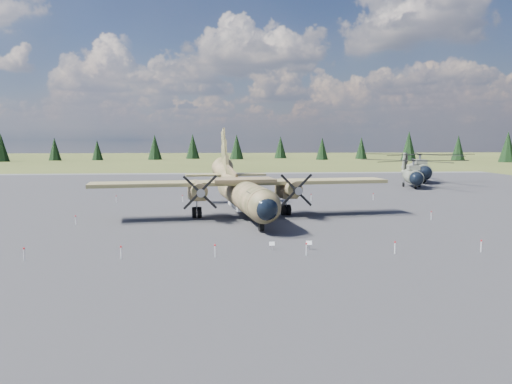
{
  "coord_description": "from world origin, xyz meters",
  "views": [
    {
      "loc": [
        -3.92,
        -45.38,
        7.59
      ],
      "look_at": [
        -0.07,
        2.0,
        2.62
      ],
      "focal_mm": 35.0,
      "sensor_mm": 36.0,
      "label": 1
    }
  ],
  "objects": [
    {
      "name": "helicopter_near",
      "position": [
        27.46,
        31.71,
        3.17
      ],
      "size": [
        21.05,
        22.12,
        4.47
      ],
      "rotation": [
        0.0,
        0.0,
        -0.23
      ],
      "color": "slate",
      "rests_on": "ground"
    },
    {
      "name": "transport_plane",
      "position": [
        -1.39,
        4.21,
        2.76
      ],
      "size": [
        29.21,
        26.38,
        9.61
      ],
      "rotation": [
        0.0,
        0.0,
        0.12
      ],
      "color": "#3A3C20",
      "rests_on": "ground"
    },
    {
      "name": "barrier_fence",
      "position": [
        -0.46,
        -0.08,
        0.51
      ],
      "size": [
        33.12,
        29.62,
        0.85
      ],
      "color": "silver",
      "rests_on": "ground"
    },
    {
      "name": "info_placard_left",
      "position": [
        -0.09,
        -11.76,
        0.4
      ],
      "size": [
        0.38,
        0.16,
        0.6
      ],
      "rotation": [
        0.0,
        0.0,
        -0.01
      ],
      "color": "gray",
      "rests_on": "ground"
    },
    {
      "name": "apron",
      "position": [
        0.0,
        10.0,
        0.0
      ],
      "size": [
        120.0,
        120.0,
        0.04
      ],
      "primitive_type": "cube",
      "color": "#5A595E",
      "rests_on": "ground"
    },
    {
      "name": "treeline",
      "position": [
        3.37,
        2.05,
        4.77
      ],
      "size": [
        327.53,
        326.4,
        10.95
      ],
      "color": "black",
      "rests_on": "ground"
    },
    {
      "name": "ground",
      "position": [
        0.0,
        0.0,
        0.0
      ],
      "size": [
        500.0,
        500.0,
        0.0
      ],
      "primitive_type": "plane",
      "color": "#4D5324",
      "rests_on": "ground"
    },
    {
      "name": "info_placard_right",
      "position": [
        2.5,
        -11.79,
        0.42
      ],
      "size": [
        0.41,
        0.19,
        0.64
      ],
      "rotation": [
        0.0,
        0.0,
        -0.06
      ],
      "color": "gray",
      "rests_on": "ground"
    },
    {
      "name": "helicopter_mid",
      "position": [
        32.48,
        41.33,
        3.66
      ],
      "size": [
        23.16,
        25.19,
        5.16
      ],
      "rotation": [
        0.0,
        0.0,
        -0.15
      ],
      "color": "slate",
      "rests_on": "ground"
    }
  ]
}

